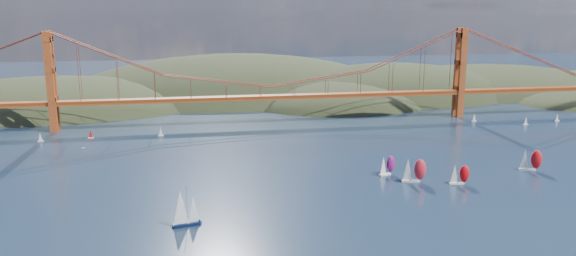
# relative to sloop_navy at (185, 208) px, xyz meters

# --- Properties ---
(ground) EXTENTS (1200.00, 1200.00, 0.00)m
(ground) POSITION_rel_sloop_navy_xyz_m (49.49, -27.49, -5.91)
(ground) COLOR black
(ground) RESTS_ON ground
(headlands) EXTENTS (725.00, 225.00, 96.00)m
(headlands) POSITION_rel_sloop_navy_xyz_m (94.43, 250.80, -18.37)
(headlands) COLOR black
(headlands) RESTS_ON ground
(bridge) EXTENTS (552.00, 12.00, 55.00)m
(bridge) POSITION_rel_sloop_navy_xyz_m (47.74, 152.51, 26.32)
(bridge) COLOR maroon
(bridge) RESTS_ON ground
(sloop_navy) EXTENTS (8.98, 5.74, 13.39)m
(sloop_navy) POSITION_rel_sloop_navy_xyz_m (0.00, 0.00, 0.00)
(sloop_navy) COLOR black
(sloop_navy) RESTS_ON ground
(racer_0) EXTENTS (9.57, 5.37, 10.72)m
(racer_0) POSITION_rel_sloop_navy_xyz_m (88.89, 29.70, -0.84)
(racer_0) COLOR silver
(racer_0) RESTS_ON ground
(racer_1) EXTENTS (7.81, 3.71, 8.81)m
(racer_1) POSITION_rel_sloop_navy_xyz_m (105.35, 23.95, -1.75)
(racer_1) COLOR silver
(racer_1) RESTS_ON ground
(racer_2) EXTENTS (9.18, 6.26, 10.27)m
(racer_2) POSITION_rel_sloop_navy_xyz_m (143.71, 36.03, -1.06)
(racer_2) COLOR silver
(racer_2) RESTS_ON ground
(racer_rwb) EXTENTS (8.05, 5.44, 9.00)m
(racer_rwb) POSITION_rel_sloop_navy_xyz_m (81.93, 40.79, -1.66)
(racer_rwb) COLOR white
(racer_rwb) RESTS_ON ground
(distant_boat_1) EXTENTS (3.00, 2.00, 4.70)m
(distant_boat_1) POSITION_rel_sloop_navy_xyz_m (-72.80, 127.89, -3.50)
(distant_boat_1) COLOR silver
(distant_boat_1) RESTS_ON ground
(distant_boat_2) EXTENTS (3.00, 2.00, 4.70)m
(distant_boat_2) POSITION_rel_sloop_navy_xyz_m (-48.60, 131.34, -3.50)
(distant_boat_2) COLOR silver
(distant_boat_2) RESTS_ON ground
(distant_boat_3) EXTENTS (3.00, 2.00, 4.70)m
(distant_boat_3) POSITION_rel_sloop_navy_xyz_m (-12.47, 129.94, -3.50)
(distant_boat_3) COLOR silver
(distant_boat_3) RESTS_ON ground
(distant_boat_4) EXTENTS (3.00, 2.00, 4.70)m
(distant_boat_4) POSITION_rel_sloop_navy_xyz_m (171.75, 135.07, -3.50)
(distant_boat_4) COLOR silver
(distant_boat_4) RESTS_ON ground
(distant_boat_5) EXTENTS (3.00, 2.00, 4.70)m
(distant_boat_5) POSITION_rel_sloop_navy_xyz_m (196.68, 120.79, -3.50)
(distant_boat_5) COLOR silver
(distant_boat_5) RESTS_ON ground
(distant_boat_6) EXTENTS (3.00, 2.00, 4.70)m
(distant_boat_6) POSITION_rel_sloop_navy_xyz_m (221.30, 126.76, -3.50)
(distant_boat_6) COLOR silver
(distant_boat_6) RESTS_ON ground
(gull) EXTENTS (0.90, 0.25, 0.17)m
(gull) POSITION_rel_sloop_navy_xyz_m (-26.98, -10.58, 23.59)
(gull) COLOR white
(gull) RESTS_ON ground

